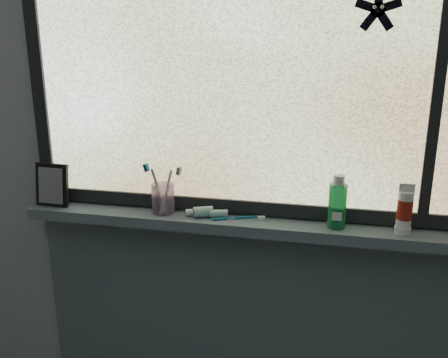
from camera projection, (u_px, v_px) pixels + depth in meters
wall_back at (248, 151)px, 1.76m from camera, size 3.00×0.01×2.50m
windowsill at (243, 224)px, 1.77m from camera, size 1.62×0.14×0.04m
sill_apron at (244, 339)px, 1.97m from camera, size 1.62×0.02×0.98m
window_pane at (248, 71)px, 1.66m from camera, size 1.50×0.01×1.00m
frame_bottom at (246, 207)px, 1.80m from camera, size 1.60×0.03×0.05m
frame_left at (38, 67)px, 1.81m from camera, size 0.05×0.03×1.10m
frame_mullion at (440, 74)px, 1.53m from camera, size 0.03×0.03×1.00m
starfish_sticker at (378, 10)px, 1.51m from camera, size 0.15×0.02×0.15m
vanity_mirror at (52, 185)px, 1.87m from camera, size 0.13×0.07×0.16m
toothpaste_tube at (209, 212)px, 1.77m from camera, size 0.22×0.11×0.04m
toothbrush_cup at (163, 199)px, 1.81m from camera, size 0.10×0.10×0.11m
toothbrush_lying at (236, 217)px, 1.76m from camera, size 0.19×0.10×0.01m
mouthwash_bottle at (338, 202)px, 1.66m from camera, size 0.08×0.08×0.15m
cream_tube at (405, 207)px, 1.62m from camera, size 0.06×0.06×0.12m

